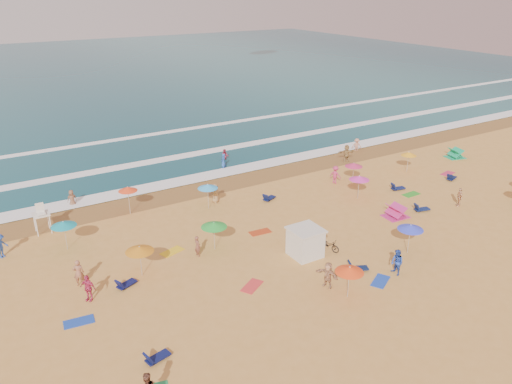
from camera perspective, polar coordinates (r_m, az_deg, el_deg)
ground at (r=37.35m, az=1.20°, el=-6.03°), size 220.00×220.00×0.00m
ocean at (r=114.37m, az=-22.49°, el=12.08°), size 220.00×140.00×0.18m
wet_sand at (r=47.33m, az=-6.93°, el=0.28°), size 220.00×220.00×0.00m
surf_foam at (r=54.96m, az=-10.80°, el=3.38°), size 200.00×18.70×0.05m
cabana at (r=35.65m, az=5.65°, el=-5.81°), size 2.00×2.00×2.00m
cabana_roof at (r=35.16m, az=5.72°, el=-4.29°), size 2.20×2.20×0.12m
bicycle at (r=36.76m, az=8.30°, el=-5.97°), size 1.17×1.85×0.92m
lifeguard_stand at (r=42.04m, az=-23.26°, el=-2.97°), size 1.20×1.20×2.10m
beach_umbrellas at (r=37.60m, az=4.87°, el=-2.37°), size 63.12×25.21×0.76m
loungers at (r=37.71m, az=8.81°, el=-5.72°), size 35.59×23.76×0.34m
towels at (r=35.57m, az=6.53°, el=-7.75°), size 39.81×15.15×0.03m
popup_tents at (r=51.27m, az=19.28°, el=1.63°), size 19.17×9.43×1.20m
beachgoers at (r=40.12m, az=-1.32°, el=-2.54°), size 50.69×29.36×2.13m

